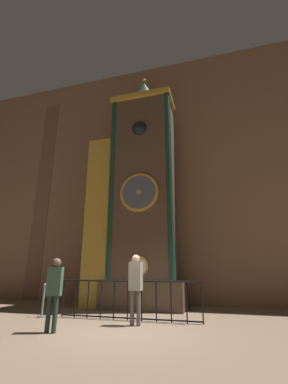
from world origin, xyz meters
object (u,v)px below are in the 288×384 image
(clock_tower, at_px, (135,196))
(stanchion_post, at_px, (43,306))
(visitor_far, at_px, (136,282))
(visitor_near, at_px, (54,286))

(clock_tower, height_order, stanchion_post, clock_tower)
(clock_tower, bearing_deg, stanchion_post, -130.54)
(clock_tower, xyz_separation_m, stanchion_post, (-2.17, -2.54, -4.08))
(visitor_far, bearing_deg, clock_tower, 110.96)
(clock_tower, relative_size, visitor_far, 5.75)
(visitor_near, distance_m, stanchion_post, 2.38)
(visitor_far, height_order, stanchion_post, visitor_far)
(clock_tower, height_order, visitor_far, clock_tower)
(visitor_near, xyz_separation_m, stanchion_post, (-1.50, 1.71, -0.70))
(clock_tower, xyz_separation_m, visitor_far, (0.98, -2.96, -3.31))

